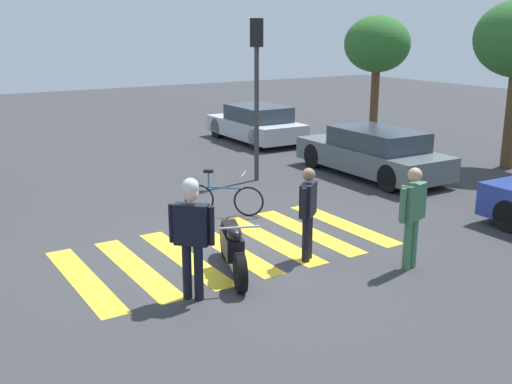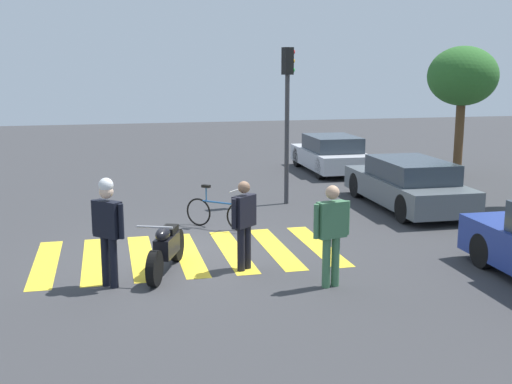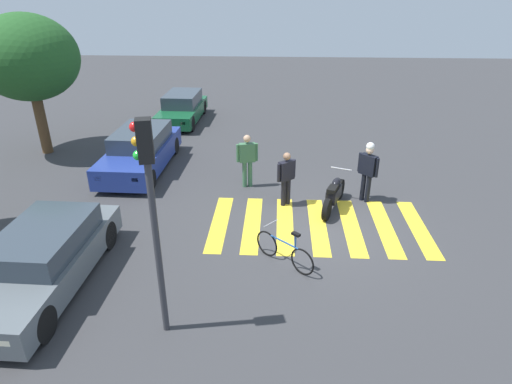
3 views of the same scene
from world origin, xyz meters
The scene contains 11 objects.
ground_plane centered at (0.00, 0.00, 0.00)m, with size 60.00×60.00×0.00m, color #38383A.
police_motorcycle centered at (1.04, -0.52, 0.45)m, with size 1.99×0.97×1.03m.
leaning_bicycle centered at (-1.87, 0.94, 0.37)m, with size 1.18×1.33×0.99m.
officer_on_foot centered at (1.59, -1.52, 1.09)m, with size 0.52×0.52×1.87m.
officer_by_motorcycle centered at (1.21, 0.88, 0.93)m, with size 0.45×0.53×1.65m.
pedestrian_bystander centered at (2.44, 2.10, 1.00)m, with size 0.31×0.68×1.74m.
crosswalk_stripes centered at (0.00, 0.00, 0.00)m, with size 3.09×5.85×0.01m.
car_silver_sedan centered at (-8.83, 6.16, 0.63)m, with size 4.09×1.88×1.29m.
car_grey_coupe centered at (-2.85, 6.13, 0.63)m, with size 4.64×1.86×1.30m.
traffic_light_pole centered at (-4.12, 3.22, 2.79)m, with size 0.29×0.35×4.14m.
street_tree_near centered at (-7.17, 10.13, 3.30)m, with size 2.31×2.31×4.32m.
Camera 2 is at (12.13, -1.48, 3.66)m, focal length 44.72 mm.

